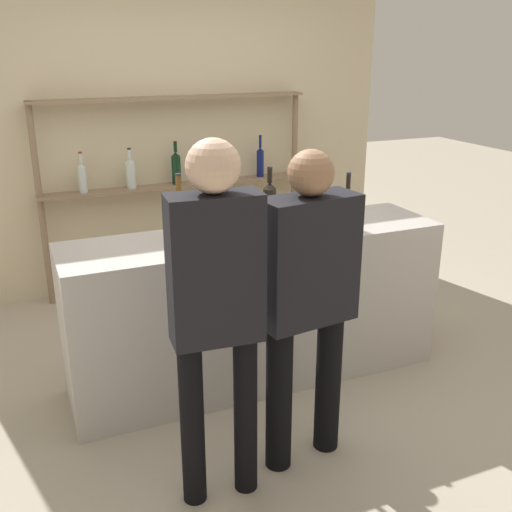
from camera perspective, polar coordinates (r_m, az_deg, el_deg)
The scene contains 12 objects.
ground_plane at distance 3.97m, azimuth -0.00°, elevation -11.23°, with size 16.00×16.00×0.00m, color #B2A893.
bar_counter at distance 3.75m, azimuth -0.00°, elevation -4.87°, with size 2.32×0.59×0.97m, color #B7B2AD.
back_wall at distance 5.25m, azimuth -8.33°, elevation 12.45°, with size 3.92×0.12×2.80m, color beige.
back_shelf at distance 5.12m, azimuth -7.69°, elevation 8.87°, with size 2.27×0.18×1.63m.
counter_bottle_0 at distance 3.45m, azimuth -3.86°, elevation 3.69°, with size 0.07×0.07×0.32m.
counter_bottle_1 at distance 3.70m, azimuth 8.67°, elevation 4.66°, with size 0.07×0.07×0.34m.
counter_bottle_2 at distance 3.47m, azimuth -7.27°, elevation 4.03°, with size 0.09×0.09×0.38m.
counter_bottle_3 at distance 3.66m, azimuth 1.30°, elevation 5.02°, with size 0.08×0.08×0.37m.
wine_glass at distance 3.73m, azimuth 5.36°, elevation 4.71°, with size 0.08×0.08×0.15m.
cork_jar at distance 3.42m, azimuth 1.31°, elevation 2.85°, with size 0.11×0.11×0.17m.
customer_left at distance 2.55m, azimuth -3.80°, elevation -4.06°, with size 0.41×0.22×1.69m.
customer_center at distance 2.85m, azimuth 4.90°, elevation -3.35°, with size 0.49×0.26×1.60m.
Camera 1 is at (-1.34, -3.14, 2.04)m, focal length 42.00 mm.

